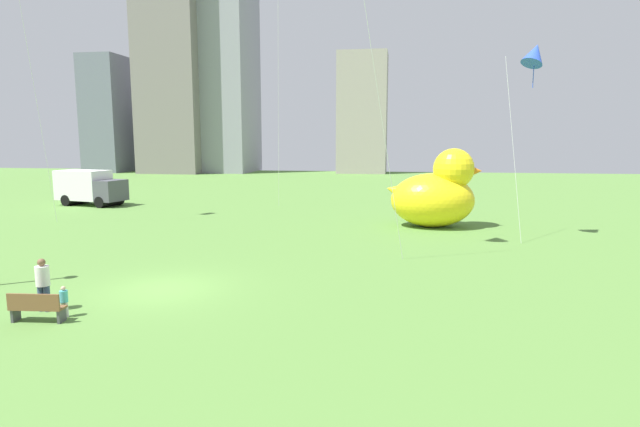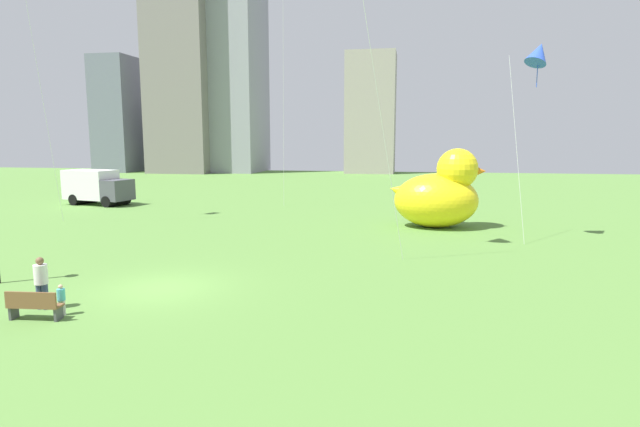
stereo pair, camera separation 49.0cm
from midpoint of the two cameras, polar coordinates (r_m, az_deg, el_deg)
name	(u,v)px [view 1 (the left image)]	position (r m, az deg, el deg)	size (l,w,h in m)	color
ground_plane	(162,289)	(19.33, -18.00, -8.11)	(140.00, 140.00, 0.00)	#558239
park_bench	(36,307)	(17.37, -29.96, -9.07)	(1.60, 0.60, 0.90)	brown
person_adult	(43,282)	(18.23, -29.35, -6.75)	(0.41, 0.41, 1.68)	#38476B
person_child	(64,300)	(17.45, -27.53, -8.61)	(0.24, 0.24, 0.97)	silver
giant_inflatable_duck	(436,194)	(31.82, 12.45, 2.18)	(5.81, 3.73, 4.82)	yellow
box_truck	(90,188)	(45.67, -24.72, 2.64)	(6.00, 3.36, 2.85)	white
city_skyline	(202,79)	(88.38, -13.31, 14.45)	(48.96, 13.97, 36.46)	slate
kite_blue	(535,54)	(29.47, 22.49, 16.19)	(2.28, 2.27, 10.44)	silver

